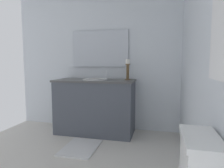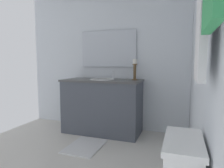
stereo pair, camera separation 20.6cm
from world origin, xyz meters
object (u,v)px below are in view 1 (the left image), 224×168
Objects in this scene: vanity_cabinet at (95,106)px; mirror at (100,49)px; towel_near_vanity at (222,22)px; bath_mat at (81,147)px; sink_basin at (95,82)px; candle_holder_tall at (128,69)px.

vanity_cabinet is 1.29× the size of mirror.
vanity_cabinet is 2.52m from towel_near_vanity.
mirror is 1.85× the size of towel_near_vanity.
vanity_cabinet reaches higher than bath_mat.
vanity_cabinet is at bearing -90.00° from sink_basin.
mirror is 1.64× the size of bath_mat.
towel_near_vanity is at bearing 20.34° from candle_holder_tall.
vanity_cabinet is at bearing -180.00° from bath_mat.
candle_holder_tall is at bearing 143.81° from bath_mat.
towel_near_vanity is at bearing 43.27° from bath_mat.
vanity_cabinet is at bearing -147.17° from towel_near_vanity.
towel_near_vanity is at bearing 29.48° from mirror.
mirror reaches higher than bath_mat.
mirror is at bearing -179.80° from sink_basin.
towel_near_vanity reaches higher than vanity_cabinet.
candle_holder_tall is (-0.08, 0.52, 0.60)m from vanity_cabinet.
mirror is 1.64m from bath_mat.
candle_holder_tall reaches higher than vanity_cabinet.
vanity_cabinet is 2.12× the size of bath_mat.
bath_mat is at bearing 0.00° from mirror.
candle_holder_tall is at bearing 98.76° from sink_basin.
sink_basin is 2.41m from towel_near_vanity.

